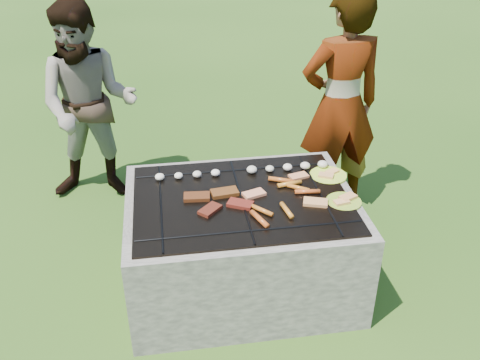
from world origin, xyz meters
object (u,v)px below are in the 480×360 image
(fire_pit, at_px, (241,245))
(cook, at_px, (340,105))
(plate_near, at_px, (344,201))
(plate_far, at_px, (328,175))
(bystander, at_px, (89,105))

(fire_pit, height_order, cook, cook)
(fire_pit, height_order, plate_near, plate_near)
(plate_near, bearing_deg, plate_far, 90.44)
(fire_pit, relative_size, plate_far, 5.04)
(bystander, bearing_deg, cook, -6.89)
(plate_far, bearing_deg, cook, 67.20)
(plate_near, xyz_separation_m, bystander, (-1.48, 1.32, 0.13))
(cook, distance_m, bystander, 1.79)
(fire_pit, height_order, plate_far, plate_far)
(plate_far, relative_size, plate_near, 1.10)
(plate_near, height_order, bystander, bystander)
(fire_pit, xyz_separation_m, plate_near, (0.56, -0.12, 0.33))
(plate_near, bearing_deg, bystander, 138.34)
(fire_pit, xyz_separation_m, cook, (0.81, 0.78, 0.52))
(plate_far, bearing_deg, plate_near, -89.56)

